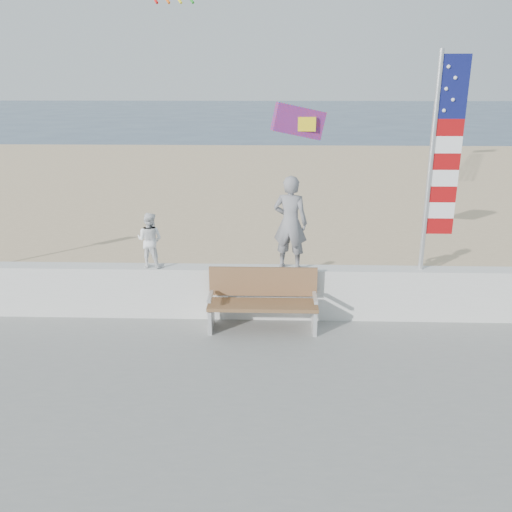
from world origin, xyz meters
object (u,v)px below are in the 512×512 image
at_px(child, 150,240).
at_px(bench, 263,299).
at_px(flag, 439,155).
at_px(adult, 290,223).

relative_size(child, bench, 0.52).
xyz_separation_m(bench, flag, (2.78, 0.45, 2.30)).
height_order(bench, flag, flag).
relative_size(bench, flag, 0.51).
relative_size(adult, flag, 0.45).
bearing_deg(adult, flag, -163.97).
bearing_deg(flag, adult, 179.99).
bearing_deg(bench, adult, 45.68).
distance_m(adult, flag, 2.60).
distance_m(adult, bench, 1.34).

